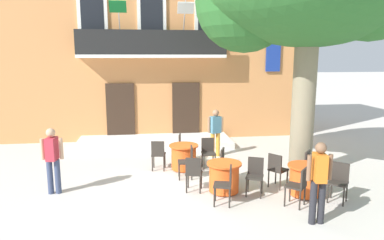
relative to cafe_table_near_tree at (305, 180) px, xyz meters
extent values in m
plane|color=beige|center=(-2.66, 1.28, -0.39)|extent=(120.00, 120.00, 0.00)
cube|color=#CC844C|center=(-3.49, 8.28, 3.36)|extent=(13.00, 4.00, 7.50)
cube|color=#332319|center=(-4.79, 6.25, 0.76)|extent=(1.10, 0.08, 2.30)
cube|color=#332319|center=(-2.19, 6.25, 0.76)|extent=(1.10, 0.08, 2.30)
cube|color=silver|center=(-5.69, 6.24, 4.26)|extent=(1.10, 0.08, 1.90)
cube|color=black|center=(-5.69, 6.21, 4.26)|extent=(0.84, 0.04, 1.60)
cube|color=silver|center=(-3.49, 6.24, 4.26)|extent=(1.10, 0.08, 1.90)
cube|color=black|center=(-3.49, 6.21, 4.26)|extent=(0.84, 0.04, 1.60)
cube|color=silver|center=(-1.29, 6.24, 4.26)|extent=(1.10, 0.08, 1.90)
cube|color=black|center=(-1.29, 6.21, 4.26)|extent=(0.84, 0.04, 1.60)
cube|color=silver|center=(-3.49, 5.95, 2.95)|extent=(5.60, 0.65, 0.12)
cube|color=black|center=(-3.49, 5.66, 3.46)|extent=(5.60, 0.06, 0.90)
cylinder|color=#B2B2B7|center=(-4.69, 5.78, 4.36)|extent=(0.04, 0.95, 1.33)
cube|color=#146B2D|center=(-4.69, 5.33, 4.66)|extent=(0.60, 0.29, 0.38)
cylinder|color=#B2B2B7|center=(-2.29, 5.78, 4.36)|extent=(0.04, 0.95, 1.33)
cube|color=white|center=(-2.29, 5.33, 4.66)|extent=(0.60, 0.29, 0.38)
cylinder|color=#995638|center=(-5.79, 5.98, 3.17)|extent=(0.28, 0.28, 0.32)
ellipsoid|color=#2D7533|center=(-5.79, 5.98, 3.52)|extent=(0.36, 0.36, 0.37)
cylinder|color=slate|center=(-4.26, 5.98, 3.17)|extent=(0.33, 0.33, 0.32)
ellipsoid|color=#4C8E38|center=(-4.26, 5.98, 3.52)|extent=(0.43, 0.43, 0.39)
cylinder|color=slate|center=(-2.72, 5.98, 3.14)|extent=(0.31, 0.31, 0.27)
ellipsoid|color=#4C8E38|center=(-2.72, 5.98, 3.52)|extent=(0.40, 0.40, 0.48)
cylinder|color=#47423D|center=(-1.19, 5.98, 3.18)|extent=(0.25, 0.25, 0.34)
ellipsoid|color=#4C8E38|center=(-1.19, 5.98, 3.57)|extent=(0.33, 0.33, 0.45)
cube|color=navy|center=(1.39, 6.22, 3.73)|extent=(0.60, 0.06, 2.80)
cube|color=silver|center=(-3.49, 5.31, -0.27)|extent=(5.73, 1.94, 0.25)
cylinder|color=#7F755B|center=(0.46, 1.30, 1.46)|extent=(0.62, 0.62, 3.70)
sphere|color=#286028|center=(-1.05, 1.99, 4.41)|extent=(2.75, 2.75, 2.75)
cylinder|color=#EA561E|center=(0.00, 0.00, -0.02)|extent=(0.74, 0.74, 0.68)
cylinder|color=#EA561E|center=(0.00, 0.00, 0.35)|extent=(0.86, 0.86, 0.04)
cylinder|color=#2D2823|center=(0.00, 0.00, -0.38)|extent=(0.44, 0.44, 0.03)
cylinder|color=#2D2823|center=(-0.74, -0.57, -0.17)|extent=(0.04, 0.04, 0.45)
cylinder|color=#2D2823|center=(-0.51, -0.32, -0.17)|extent=(0.04, 0.04, 0.45)
cylinder|color=#2D2823|center=(-0.49, -0.80, -0.17)|extent=(0.04, 0.04, 0.45)
cylinder|color=#2D2823|center=(-0.26, -0.54, -0.17)|extent=(0.04, 0.04, 0.45)
cube|color=#2D2823|center=(-0.50, -0.56, 0.08)|extent=(0.56, 0.56, 0.04)
cube|color=#2D2823|center=(-0.37, -0.68, 0.31)|extent=(0.28, 0.31, 0.42)
cylinder|color=#2D2823|center=(0.57, -0.74, -0.17)|extent=(0.04, 0.04, 0.45)
cylinder|color=#2D2823|center=(0.32, -0.51, -0.17)|extent=(0.04, 0.04, 0.45)
cylinder|color=#2D2823|center=(0.80, -0.49, -0.17)|extent=(0.04, 0.04, 0.45)
cylinder|color=#2D2823|center=(0.55, -0.26, -0.17)|extent=(0.04, 0.04, 0.45)
cube|color=#2D2823|center=(0.56, -0.50, 0.08)|extent=(0.56, 0.56, 0.04)
cube|color=#2D2823|center=(0.68, -0.36, 0.31)|extent=(0.31, 0.28, 0.42)
cylinder|color=#2D2823|center=(0.74, 0.58, -0.17)|extent=(0.04, 0.04, 0.45)
cylinder|color=#2D2823|center=(0.51, 0.32, -0.17)|extent=(0.04, 0.04, 0.45)
cylinder|color=#2D2823|center=(0.48, 0.80, -0.17)|extent=(0.04, 0.04, 0.45)
cylinder|color=#2D2823|center=(0.26, 0.55, -0.17)|extent=(0.04, 0.04, 0.45)
cube|color=#2D2823|center=(0.50, 0.56, 0.08)|extent=(0.56, 0.56, 0.04)
cube|color=#2D2823|center=(0.36, 0.68, 0.31)|extent=(0.28, 0.31, 0.42)
cylinder|color=#2D2823|center=(-0.42, 0.84, -0.17)|extent=(0.04, 0.04, 0.45)
cylinder|color=#2D2823|center=(-0.22, 0.56, -0.17)|extent=(0.04, 0.04, 0.45)
cylinder|color=#2D2823|center=(-0.69, 0.63, -0.17)|extent=(0.04, 0.04, 0.45)
cylinder|color=#2D2823|center=(-0.49, 0.36, -0.17)|extent=(0.04, 0.04, 0.45)
cube|color=#2D2823|center=(-0.45, 0.60, 0.08)|extent=(0.56, 0.56, 0.04)
cube|color=#2D2823|center=(-0.60, 0.49, 0.31)|extent=(0.26, 0.33, 0.42)
cylinder|color=#EA561E|center=(-2.71, 2.33, -0.02)|extent=(0.74, 0.74, 0.68)
cylinder|color=#EA561E|center=(-2.71, 2.33, 0.35)|extent=(0.86, 0.86, 0.04)
cylinder|color=#2D2823|center=(-2.71, 2.33, -0.38)|extent=(0.44, 0.44, 0.03)
cylinder|color=#2D2823|center=(-1.79, 2.15, -0.17)|extent=(0.04, 0.04, 0.45)
cylinder|color=#2D2823|center=(-2.13, 2.15, -0.17)|extent=(0.04, 0.04, 0.45)
cylinder|color=#2D2823|center=(-1.79, 2.49, -0.17)|extent=(0.04, 0.04, 0.45)
cylinder|color=#2D2823|center=(-2.13, 2.49, -0.17)|extent=(0.04, 0.04, 0.45)
cube|color=#2D2823|center=(-1.96, 2.32, 0.08)|extent=(0.40, 0.40, 0.04)
cube|color=#2D2823|center=(-1.96, 2.50, 0.31)|extent=(0.38, 0.04, 0.42)
cylinder|color=#2D2823|center=(-2.38, 3.20, -0.17)|extent=(0.04, 0.04, 0.45)
cylinder|color=#2D2823|center=(-2.44, 2.87, -0.17)|extent=(0.04, 0.04, 0.45)
cylinder|color=#2D2823|center=(-2.71, 3.26, -0.17)|extent=(0.04, 0.04, 0.45)
cylinder|color=#2D2823|center=(-2.78, 2.93, -0.17)|extent=(0.04, 0.04, 0.45)
cube|color=#2D2823|center=(-2.58, 3.07, 0.08)|extent=(0.47, 0.47, 0.04)
cube|color=#2D2823|center=(-2.75, 3.10, 0.31)|extent=(0.11, 0.38, 0.42)
cylinder|color=#2D2823|center=(-3.60, 2.63, -0.17)|extent=(0.04, 0.04, 0.45)
cylinder|color=#2D2823|center=(-3.26, 2.58, -0.17)|extent=(0.04, 0.04, 0.45)
cylinder|color=#2D2823|center=(-3.65, 2.30, -0.17)|extent=(0.04, 0.04, 0.45)
cylinder|color=#2D2823|center=(-3.31, 2.25, -0.17)|extent=(0.04, 0.04, 0.45)
cube|color=#2D2823|center=(-3.45, 2.44, 0.08)|extent=(0.46, 0.46, 0.04)
cube|color=#2D2823|center=(-3.48, 2.26, 0.31)|extent=(0.38, 0.10, 0.42)
cylinder|color=#2D2823|center=(-2.93, 1.42, -0.17)|extent=(0.04, 0.04, 0.45)
cylinder|color=#2D2823|center=(-2.91, 1.76, -0.17)|extent=(0.04, 0.04, 0.45)
cylinder|color=#2D2823|center=(-2.59, 1.40, -0.17)|extent=(0.04, 0.04, 0.45)
cylinder|color=#2D2823|center=(-2.58, 1.74, -0.17)|extent=(0.04, 0.04, 0.45)
cube|color=#2D2823|center=(-2.75, 1.58, 0.08)|extent=(0.42, 0.42, 0.04)
cube|color=#2D2823|center=(-2.58, 1.57, 0.31)|extent=(0.06, 0.38, 0.42)
cylinder|color=#EA561E|center=(-1.91, 0.45, -0.02)|extent=(0.74, 0.74, 0.68)
cylinder|color=#EA561E|center=(-1.91, 0.45, 0.35)|extent=(0.86, 0.86, 0.04)
cylinder|color=#2D2823|center=(-1.91, 0.45, -0.38)|extent=(0.44, 0.44, 0.03)
cylinder|color=#2D2823|center=(-2.32, -0.39, -0.17)|extent=(0.04, 0.04, 0.45)
cylinder|color=#2D2823|center=(-2.23, -0.06, -0.17)|extent=(0.04, 0.04, 0.45)
cylinder|color=#2D2823|center=(-2.00, -0.48, -0.17)|extent=(0.04, 0.04, 0.45)
cylinder|color=#2D2823|center=(-1.90, -0.15, -0.17)|extent=(0.04, 0.04, 0.45)
cube|color=#2D2823|center=(-2.11, -0.27, 0.08)|extent=(0.49, 0.49, 0.04)
cube|color=#2D2823|center=(-1.94, -0.32, 0.31)|extent=(0.14, 0.38, 0.42)
cylinder|color=#2D2823|center=(-1.14, -0.07, -0.17)|extent=(0.04, 0.04, 0.45)
cylinder|color=#2D2823|center=(-1.45, 0.06, -0.17)|extent=(0.04, 0.04, 0.45)
cylinder|color=#2D2823|center=(-1.00, 0.24, -0.17)|extent=(0.04, 0.04, 0.45)
cylinder|color=#2D2823|center=(-1.31, 0.37, -0.17)|extent=(0.04, 0.04, 0.45)
cube|color=#2D2823|center=(-1.23, 0.15, 0.08)|extent=(0.53, 0.53, 0.04)
cube|color=#2D2823|center=(-1.15, 0.32, 0.31)|extent=(0.36, 0.19, 0.42)
cylinder|color=#2D2823|center=(-1.40, 1.24, -0.17)|extent=(0.04, 0.04, 0.45)
cylinder|color=#2D2823|center=(-1.53, 0.92, -0.17)|extent=(0.04, 0.04, 0.45)
cylinder|color=#2D2823|center=(-1.71, 1.37, -0.17)|extent=(0.04, 0.04, 0.45)
cylinder|color=#2D2823|center=(-1.84, 1.05, -0.17)|extent=(0.04, 0.04, 0.45)
cube|color=#2D2823|center=(-1.62, 1.15, 0.08)|extent=(0.52, 0.52, 0.04)
cube|color=#2D2823|center=(-1.79, 1.22, 0.31)|extent=(0.18, 0.37, 0.42)
cylinder|color=#2D2823|center=(-2.76, 0.84, -0.17)|extent=(0.04, 0.04, 0.45)
cylinder|color=#2D2823|center=(-2.43, 0.76, -0.17)|extent=(0.04, 0.04, 0.45)
cylinder|color=#2D2823|center=(-2.85, 0.51, -0.17)|extent=(0.04, 0.04, 0.45)
cylinder|color=#2D2823|center=(-2.52, 0.43, -0.17)|extent=(0.04, 0.04, 0.45)
cube|color=#2D2823|center=(-2.64, 0.63, 0.08)|extent=(0.48, 0.48, 0.04)
cube|color=#2D2823|center=(-2.68, 0.46, 0.31)|extent=(0.38, 0.13, 0.42)
cylinder|color=#232328|center=(-0.51, -1.42, 0.06)|extent=(0.14, 0.14, 0.90)
cylinder|color=#232328|center=(-0.33, -1.42, 0.06)|extent=(0.14, 0.14, 0.90)
cube|color=orange|center=(-0.42, -1.42, 0.79)|extent=(0.27, 0.37, 0.56)
sphere|color=brown|center=(-0.42, -1.42, 1.19)|extent=(0.22, 0.22, 0.22)
cylinder|color=brown|center=(-0.64, -1.42, 0.79)|extent=(0.09, 0.09, 0.52)
cylinder|color=brown|center=(-0.20, -1.42, 0.79)|extent=(0.09, 0.09, 0.52)
cylinder|color=#384260|center=(-6.17, 0.93, 0.04)|extent=(0.14, 0.14, 0.86)
cylinder|color=#384260|center=(-5.99, 0.93, 0.04)|extent=(0.14, 0.14, 0.86)
cube|color=#B72D3D|center=(-6.08, 0.93, 0.75)|extent=(0.26, 0.37, 0.56)
sphere|color=tan|center=(-6.08, 0.93, 1.15)|extent=(0.22, 0.22, 0.22)
cylinder|color=tan|center=(-6.30, 0.93, 0.75)|extent=(0.09, 0.09, 0.52)
cylinder|color=tan|center=(-5.86, 0.93, 0.75)|extent=(0.09, 0.09, 0.52)
cylinder|color=gold|center=(-1.59, 3.62, 0.01)|extent=(0.14, 0.14, 0.81)
cylinder|color=gold|center=(-1.41, 3.62, 0.01)|extent=(0.14, 0.14, 0.81)
cube|color=teal|center=(-1.50, 3.62, 0.69)|extent=(0.39, 0.32, 0.56)
sphere|color=#9E7051|center=(-1.50, 3.62, 1.09)|extent=(0.22, 0.22, 0.22)
cylinder|color=#9E7051|center=(-1.72, 3.62, 0.69)|extent=(0.09, 0.09, 0.52)
cylinder|color=#9E7051|center=(-1.28, 3.62, 0.69)|extent=(0.09, 0.09, 0.52)
camera|label=1|loc=(-3.80, -7.64, 2.96)|focal=32.71mm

